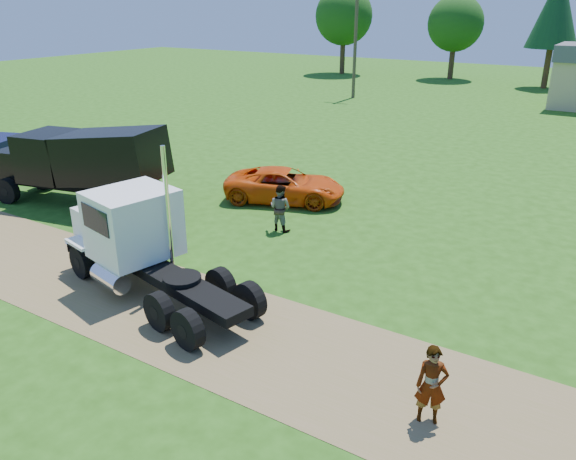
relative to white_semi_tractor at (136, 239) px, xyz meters
The scene contains 7 objects.
ground 4.43m from the white_semi_tractor, ahead, with size 140.00×140.00×0.00m, color #244F11.
dirt_track 4.43m from the white_semi_tractor, ahead, with size 120.00×4.20×0.01m, color olive.
white_semi_tractor is the anchor object (origin of this frame).
black_dump_truck 7.93m from the white_semi_tractor, 150.56° to the left, with size 7.68×3.77×3.26m.
orange_pickup 8.49m from the white_semi_tractor, 92.46° to the left, with size 2.24×4.85×1.35m, color #DF4C0A.
spectator_a 9.12m from the white_semi_tractor, ahead, with size 0.61×0.40×1.66m, color #999999.
spectator_b 5.82m from the white_semi_tractor, 78.00° to the left, with size 0.82×0.64×1.69m, color #999999.
Camera 1 is at (7.23, -9.41, 7.60)m, focal length 35.00 mm.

